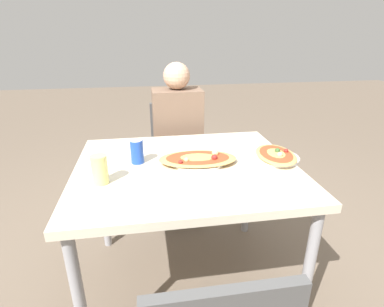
{
  "coord_description": "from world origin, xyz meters",
  "views": [
    {
      "loc": [
        -0.19,
        -1.38,
        1.4
      ],
      "look_at": [
        0.03,
        0.01,
        0.83
      ],
      "focal_mm": 28.0,
      "sensor_mm": 36.0,
      "label": 1
    }
  ],
  "objects": [
    {
      "name": "person_seated",
      "position": [
        0.04,
        0.69,
        0.71
      ],
      "size": [
        0.35,
        0.26,
        1.21
      ],
      "rotation": [
        0.0,
        0.0,
        3.14
      ],
      "color": "#2D2D38",
      "rests_on": "ground_plane"
    },
    {
      "name": "pizza_main",
      "position": [
        0.07,
        0.02,
        0.79
      ],
      "size": [
        0.42,
        0.26,
        0.06
      ],
      "color": "white",
      "rests_on": "dining_table"
    },
    {
      "name": "dining_table",
      "position": [
        0.0,
        0.0,
        0.69
      ],
      "size": [
        1.12,
        0.94,
        0.77
      ],
      "color": "beige",
      "rests_on": "ground_plane"
    },
    {
      "name": "chair_far_seated",
      "position": [
        0.04,
        0.8,
        0.51
      ],
      "size": [
        0.4,
        0.4,
        0.89
      ],
      "rotation": [
        0.0,
        0.0,
        3.14
      ],
      "color": "#4C4C4C",
      "rests_on": "ground_plane"
    },
    {
      "name": "soda_can",
      "position": [
        -0.24,
        0.07,
        0.83
      ],
      "size": [
        0.07,
        0.07,
        0.12
      ],
      "color": "#1E47B2",
      "rests_on": "dining_table"
    },
    {
      "name": "pizza_second",
      "position": [
        0.49,
        0.01,
        0.79
      ],
      "size": [
        0.25,
        0.33,
        0.05
      ],
      "color": "white",
      "rests_on": "dining_table"
    },
    {
      "name": "drink_glass",
      "position": [
        -0.4,
        -0.13,
        0.83
      ],
      "size": [
        0.07,
        0.07,
        0.13
      ],
      "color": "#E0DB7F",
      "rests_on": "dining_table"
    },
    {
      "name": "ground_plane",
      "position": [
        0.0,
        0.0,
        0.0
      ],
      "size": [
        14.0,
        14.0,
        0.0
      ],
      "primitive_type": "plane",
      "color": "#6B5B4C"
    }
  ]
}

